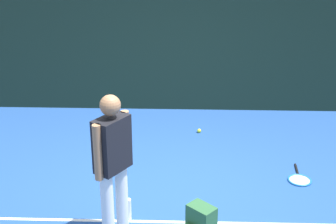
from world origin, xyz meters
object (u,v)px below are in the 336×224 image
(water_bottle, at_px, (128,209))
(tennis_ball_by_fence, at_px, (199,131))
(tennis_racket, at_px, (299,179))
(tennis_player, at_px, (113,159))

(water_bottle, bearing_deg, tennis_ball_by_fence, 70.07)
(tennis_racket, xyz_separation_m, water_bottle, (-2.24, -1.00, 0.12))
(tennis_player, bearing_deg, tennis_racket, -27.28)
(tennis_racket, distance_m, water_bottle, 2.45)
(tennis_player, xyz_separation_m, water_bottle, (0.11, 0.32, -0.83))
(tennis_ball_by_fence, relative_size, water_bottle, 0.24)
(tennis_racket, height_order, tennis_ball_by_fence, tennis_ball_by_fence)
(tennis_player, height_order, tennis_ball_by_fence, tennis_player)
(tennis_ball_by_fence, bearing_deg, tennis_racket, -48.27)
(tennis_player, relative_size, water_bottle, 6.26)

